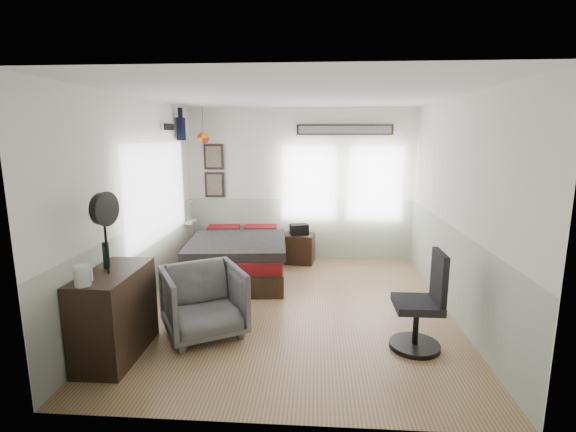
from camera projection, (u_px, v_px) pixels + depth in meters
The scene contains 12 objects.
ground_plane at pixel (293, 308), 5.47m from camera, with size 4.00×4.50×0.01m, color olive.
room_shell at pixel (289, 184), 5.35m from camera, with size 4.02×4.52×2.71m.
wall_decor at pixel (235, 143), 7.06m from camera, with size 3.55×1.32×1.44m.
bed at pixel (239, 257), 6.65m from camera, with size 1.60×2.14×0.64m.
dresser at pixel (115, 314), 4.22m from camera, with size 0.48×1.00×0.90m, color #302217.
armchair at pixel (204, 301), 4.69m from camera, with size 0.83×0.86×0.78m, color slate.
nightstand at pixel (299, 248), 7.37m from camera, with size 0.51×0.41×0.51m, color #302217.
task_chair at pixel (423, 310), 4.36m from camera, with size 0.53×0.53×1.06m.
kettle at pixel (82, 276), 3.72m from camera, with size 0.16×0.14×0.19m.
bottle at pixel (106, 255), 4.22m from camera, with size 0.07×0.07×0.27m, color black.
stand_fan at pixel (104, 210), 3.95m from camera, with size 0.15×0.33×0.81m.
black_bag at pixel (299, 229), 7.31m from camera, with size 0.31×0.20×0.18m, color black.
Camera 1 is at (0.28, -5.13, 2.23)m, focal length 26.00 mm.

